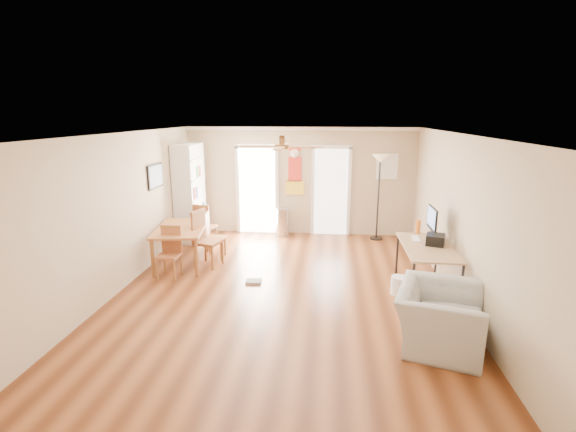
# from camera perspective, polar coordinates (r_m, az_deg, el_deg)

# --- Properties ---
(floor) EXTENTS (7.00, 7.00, 0.00)m
(floor) POSITION_cam_1_polar(r_m,az_deg,el_deg) (7.07, -0.50, -10.26)
(floor) COLOR brown
(floor) RESTS_ON ground
(ceiling) EXTENTS (5.50, 7.00, 0.00)m
(ceiling) POSITION_cam_1_polar(r_m,az_deg,el_deg) (6.46, -0.55, 11.28)
(ceiling) COLOR silver
(ceiling) RESTS_ON floor
(wall_back) EXTENTS (5.50, 0.04, 2.60)m
(wall_back) POSITION_cam_1_polar(r_m,az_deg,el_deg) (10.07, 1.67, 4.78)
(wall_back) COLOR beige
(wall_back) RESTS_ON floor
(wall_front) EXTENTS (5.50, 0.04, 2.60)m
(wall_front) POSITION_cam_1_polar(r_m,az_deg,el_deg) (3.40, -7.19, -14.23)
(wall_front) COLOR beige
(wall_front) RESTS_ON floor
(wall_left) EXTENTS (0.04, 7.00, 2.60)m
(wall_left) POSITION_cam_1_polar(r_m,az_deg,el_deg) (7.46, -22.02, 0.53)
(wall_left) COLOR beige
(wall_left) RESTS_ON floor
(wall_right) EXTENTS (0.04, 7.00, 2.60)m
(wall_right) POSITION_cam_1_polar(r_m,az_deg,el_deg) (6.92, 22.76, -0.53)
(wall_right) COLOR beige
(wall_right) RESTS_ON floor
(crown_molding) EXTENTS (5.50, 7.00, 0.08)m
(crown_molding) POSITION_cam_1_polar(r_m,az_deg,el_deg) (6.46, -0.54, 10.93)
(crown_molding) COLOR white
(crown_molding) RESTS_ON wall_back
(kitchen_doorway) EXTENTS (0.90, 0.10, 2.10)m
(kitchen_doorway) POSITION_cam_1_polar(r_m,az_deg,el_deg) (10.22, -4.24, 3.47)
(kitchen_doorway) COLOR white
(kitchen_doorway) RESTS_ON wall_back
(bathroom_doorway) EXTENTS (0.80, 0.10, 2.10)m
(bathroom_doorway) POSITION_cam_1_polar(r_m,az_deg,el_deg) (10.07, 5.92, 3.27)
(bathroom_doorway) COLOR white
(bathroom_doorway) RESTS_ON wall_back
(wall_decal) EXTENTS (0.46, 0.03, 1.10)m
(wall_decal) POSITION_cam_1_polar(r_m,az_deg,el_deg) (10.02, 0.95, 6.19)
(wall_decal) COLOR red
(wall_decal) RESTS_ON wall_back
(ac_grille) EXTENTS (0.50, 0.04, 0.60)m
(ac_grille) POSITION_cam_1_polar(r_m,az_deg,el_deg) (10.05, 13.49, 6.69)
(ac_grille) COLOR white
(ac_grille) RESTS_ON wall_back
(framed_poster) EXTENTS (0.04, 0.66, 0.48)m
(framed_poster) POSITION_cam_1_polar(r_m,az_deg,el_deg) (8.62, -17.85, 5.27)
(framed_poster) COLOR black
(framed_poster) RESTS_ON wall_left
(ceiling_fan) EXTENTS (1.24, 1.24, 0.20)m
(ceiling_fan) POSITION_cam_1_polar(r_m,az_deg,el_deg) (6.17, -0.85, 9.58)
(ceiling_fan) COLOR #593819
(ceiling_fan) RESTS_ON ceiling
(bookshelf) EXTENTS (0.52, 1.04, 2.24)m
(bookshelf) POSITION_cam_1_polar(r_m,az_deg,el_deg) (9.84, -13.43, 3.12)
(bookshelf) COLOR silver
(bookshelf) RESTS_ON floor
(dining_table) EXTENTS (1.12, 1.62, 0.75)m
(dining_table) POSITION_cam_1_polar(r_m,az_deg,el_deg) (8.41, -14.42, -3.98)
(dining_table) COLOR #A16B34
(dining_table) RESTS_ON floor
(dining_chair_right_a) EXTENTS (0.39, 0.39, 0.94)m
(dining_chair_right_a) POSITION_cam_1_polar(r_m,az_deg,el_deg) (8.59, -10.07, -2.71)
(dining_chair_right_a) COLOR #A96136
(dining_chair_right_a) RESTS_ON floor
(dining_chair_right_b) EXTENTS (0.55, 0.55, 1.09)m
(dining_chair_right_b) POSITION_cam_1_polar(r_m,az_deg,el_deg) (8.15, -10.96, -3.13)
(dining_chair_right_b) COLOR #996031
(dining_chair_right_b) RESTS_ON floor
(dining_chair_near) EXTENTS (0.39, 0.39, 0.93)m
(dining_chair_near) POSITION_cam_1_polar(r_m,az_deg,el_deg) (7.77, -16.17, -4.90)
(dining_chair_near) COLOR #A45F35
(dining_chair_near) RESTS_ON floor
(dining_chair_far) EXTENTS (0.47, 0.47, 0.95)m
(dining_chair_far) POSITION_cam_1_polar(r_m,az_deg,el_deg) (9.48, -11.28, -1.15)
(dining_chair_far) COLOR brown
(dining_chair_far) RESTS_ON floor
(trash_can) EXTENTS (0.35, 0.35, 0.68)m
(trash_can) POSITION_cam_1_polar(r_m,az_deg,el_deg) (10.05, -0.75, -0.81)
(trash_can) COLOR #AFAFB1
(trash_can) RESTS_ON floor
(torchiere_lamp) EXTENTS (0.47, 0.47, 2.00)m
(torchiere_lamp) POSITION_cam_1_polar(r_m,az_deg,el_deg) (9.83, 12.35, 2.48)
(torchiere_lamp) COLOR black
(torchiere_lamp) RESTS_ON floor
(computer_desk) EXTENTS (0.77, 1.55, 0.83)m
(computer_desk) POSITION_cam_1_polar(r_m,az_deg,el_deg) (7.17, 18.47, -7.10)
(computer_desk) COLOR tan
(computer_desk) RESTS_ON floor
(imac) EXTENTS (0.08, 0.57, 0.53)m
(imac) POSITION_cam_1_polar(r_m,az_deg,el_deg) (7.46, 19.25, -0.87)
(imac) COLOR black
(imac) RESTS_ON computer_desk
(keyboard) EXTENTS (0.14, 0.36, 0.01)m
(keyboard) POSITION_cam_1_polar(r_m,az_deg,el_deg) (7.36, 17.24, -3.01)
(keyboard) COLOR white
(keyboard) RESTS_ON computer_desk
(printer) EXTENTS (0.36, 0.39, 0.17)m
(printer) POSITION_cam_1_polar(r_m,az_deg,el_deg) (7.13, 19.68, -3.08)
(printer) COLOR black
(printer) RESTS_ON computer_desk
(orange_bottle) EXTENTS (0.08, 0.08, 0.24)m
(orange_bottle) POSITION_cam_1_polar(r_m,az_deg,el_deg) (7.69, 17.52, -1.43)
(orange_bottle) COLOR orange
(orange_bottle) RESTS_ON computer_desk
(wastebasket_a) EXTENTS (0.32, 0.32, 0.31)m
(wastebasket_a) POSITION_cam_1_polar(r_m,az_deg,el_deg) (7.13, 15.05, -9.23)
(wastebasket_a) COLOR white
(wastebasket_a) RESTS_ON floor
(wastebasket_b) EXTENTS (0.35, 0.35, 0.31)m
(wastebasket_b) POSITION_cam_1_polar(r_m,az_deg,el_deg) (6.49, 16.30, -11.64)
(wastebasket_b) COLOR white
(wastebasket_b) RESTS_ON floor
(floor_cloth) EXTENTS (0.29, 0.24, 0.04)m
(floor_cloth) POSITION_cam_1_polar(r_m,az_deg,el_deg) (7.41, -4.77, -8.98)
(floor_cloth) COLOR gray
(floor_cloth) RESTS_ON floor
(armchair) EXTENTS (1.32, 1.42, 0.76)m
(armchair) POSITION_cam_1_polar(r_m,az_deg,el_deg) (5.74, 20.20, -12.99)
(armchair) COLOR #A4A49F
(armchair) RESTS_ON floor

